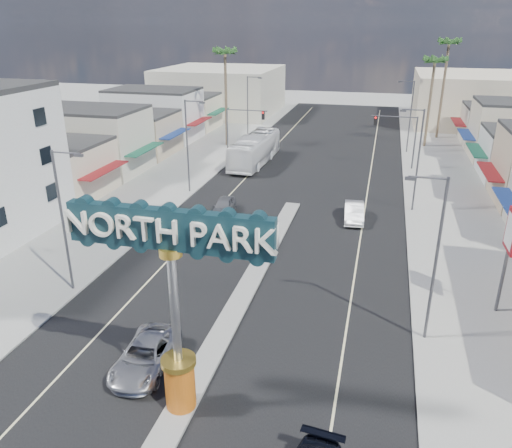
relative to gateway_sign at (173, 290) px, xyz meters
The scene contains 25 objects.
ground 28.64m from the gateway_sign, 90.00° to the left, with size 160.00×160.00×0.00m, color gray.
road 28.64m from the gateway_sign, 90.00° to the left, with size 20.00×120.00×0.01m, color black.
median_island 13.37m from the gateway_sign, 90.00° to the left, with size 1.30×30.00×0.16m, color gray.
sidewalk_left 31.87m from the gateway_sign, 116.55° to the left, with size 8.00×120.00×0.12m, color gray.
sidewalk_right 31.87m from the gateway_sign, 63.45° to the left, with size 8.00×120.00×0.12m, color gray.
storefront_row_left 47.62m from the gateway_sign, 120.33° to the left, with size 12.00×42.00×6.00m, color beige.
backdrop_far_left 76.29m from the gateway_sign, 106.77° to the left, with size 20.00×20.00×8.00m, color #B7B29E.
backdrop_far_right 76.29m from the gateway_sign, 73.23° to the left, with size 20.00×20.00×8.00m, color beige.
gateway_sign is the anchor object (origin of this frame).
traffic_signal_left 43.04m from the gateway_sign, 102.33° to the left, with size 5.09×0.45×6.00m.
traffic_signal_right 43.04m from the gateway_sign, 77.67° to the left, with size 5.09×0.45×6.00m.
streetlight_l_near 13.19m from the gateway_sign, 142.45° to the left, with size 2.03×0.22×9.00m.
streetlight_l_mid 29.91m from the gateway_sign, 110.42° to the left, with size 2.03×0.22×9.00m.
streetlight_l_far 51.10m from the gateway_sign, 101.78° to the left, with size 2.03×0.22×9.00m.
streetlight_r_near 13.19m from the gateway_sign, 37.55° to the left, with size 2.03×0.22×9.00m.
streetlight_r_mid 29.91m from the gateway_sign, 69.58° to the left, with size 2.03×0.22×9.00m.
streetlight_r_far 51.10m from the gateway_sign, 78.22° to the left, with size 2.03×0.22×9.00m.
palm_left_far 50.06m from the gateway_sign, 105.15° to the left, with size 2.60×2.60×13.10m.
palm_right_mid 55.76m from the gateway_sign, 76.47° to the left, with size 2.60×2.60×12.10m.
palm_right_far 62.20m from the gateway_sign, 75.97° to the left, with size 2.60×2.60×14.10m.
suv_left 6.30m from the gateway_sign, 141.33° to the left, with size 2.31×5.01×1.39m, color #B8B9BE.
car_parked_left 24.48m from the gateway_sign, 103.30° to the left, with size 1.62×4.03×1.37m, color slate.
car_parked_right 25.65m from the gateway_sign, 76.90° to the left, with size 1.57×4.49×1.48m, color silver.
city_bus 40.81m from the gateway_sign, 99.93° to the left, with size 2.90×12.39×3.45m, color white.
bank_pylon_sign 18.94m from the gateway_sign, 38.66° to the left, with size 0.29×1.93×6.17m.
Camera 1 is at (7.43, -13.87, 15.74)m, focal length 35.00 mm.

